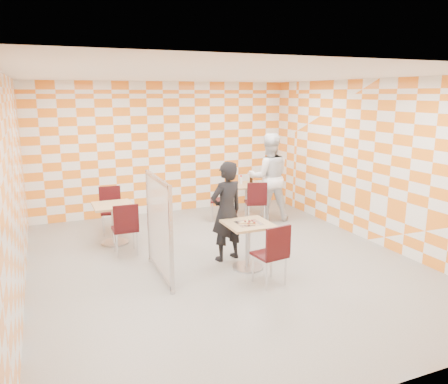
% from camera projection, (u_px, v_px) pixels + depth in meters
% --- Properties ---
extents(room_shell, '(7.00, 7.00, 7.00)m').
position_uv_depth(room_shell, '(211.00, 168.00, 7.38)').
color(room_shell, gray).
rests_on(room_shell, ground).
extents(main_table, '(0.70, 0.70, 0.75)m').
position_uv_depth(main_table, '(248.00, 238.00, 6.90)').
color(main_table, tan).
rests_on(main_table, ground).
extents(second_table, '(0.70, 0.70, 0.75)m').
position_uv_depth(second_table, '(247.00, 195.00, 9.82)').
color(second_table, tan).
rests_on(second_table, ground).
extents(empty_table, '(0.70, 0.70, 0.75)m').
position_uv_depth(empty_table, '(114.00, 217.00, 8.05)').
color(empty_table, tan).
rests_on(empty_table, ground).
extents(chair_main_front, '(0.48, 0.49, 0.92)m').
position_uv_depth(chair_main_front, '(273.00, 250.00, 6.23)').
color(chair_main_front, '#370B0E').
rests_on(chair_main_front, ground).
extents(chair_second_front, '(0.52, 0.53, 0.92)m').
position_uv_depth(chair_second_front, '(256.00, 199.00, 9.24)').
color(chair_second_front, '#370B0E').
rests_on(chair_second_front, ground).
extents(chair_second_side, '(0.56, 0.55, 0.92)m').
position_uv_depth(chair_second_side, '(224.00, 196.00, 9.54)').
color(chair_second_side, '#370B0E').
rests_on(chair_second_side, ground).
extents(chair_empty_near, '(0.43, 0.44, 0.92)m').
position_uv_depth(chair_empty_near, '(126.00, 225.00, 7.43)').
color(chair_empty_near, '#370B0E').
rests_on(chair_empty_near, ground).
extents(chair_empty_far, '(0.45, 0.46, 0.92)m').
position_uv_depth(chair_empty_far, '(111.00, 206.00, 8.70)').
color(chair_empty_far, '#370B0E').
rests_on(chair_empty_far, ground).
extents(partition, '(0.08, 1.38, 1.55)m').
position_uv_depth(partition, '(159.00, 227.00, 6.51)').
color(partition, white).
rests_on(partition, ground).
extents(man_dark, '(0.69, 0.53, 1.67)m').
position_uv_depth(man_dark, '(227.00, 211.00, 7.20)').
color(man_dark, black).
rests_on(man_dark, ground).
extents(man_white, '(1.09, 0.95, 1.91)m').
position_uv_depth(man_white, '(269.00, 177.00, 9.48)').
color(man_white, white).
rests_on(man_white, ground).
extents(pizza_on_foil, '(0.40, 0.40, 0.04)m').
position_uv_depth(pizza_on_foil, '(249.00, 222.00, 6.83)').
color(pizza_on_foil, silver).
rests_on(pizza_on_foil, main_table).
extents(sport_bottle, '(0.06, 0.06, 0.20)m').
position_uv_depth(sport_bottle, '(241.00, 180.00, 9.76)').
color(sport_bottle, white).
rests_on(sport_bottle, second_table).
extents(soda_bottle, '(0.07, 0.07, 0.23)m').
position_uv_depth(soda_bottle, '(251.00, 179.00, 9.79)').
color(soda_bottle, black).
rests_on(soda_bottle, second_table).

